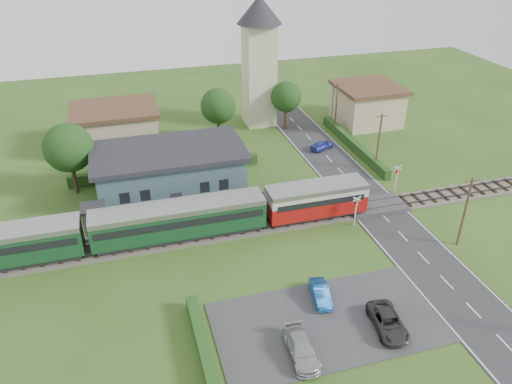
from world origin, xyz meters
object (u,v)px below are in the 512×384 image
object	(u,v)px
crossing_signal_near	(356,207)
pedestrian_far	(125,219)
station_building	(170,171)
train	(144,225)
house_east	(367,104)
church_tower	(259,52)
equipment_hut	(94,218)
crossing_signal_far	(397,175)
car_park_silver	(301,349)
car_park_dark	(388,322)
pedestrian_near	(262,199)
house_west	(116,127)
car_park_blue	(321,293)
car_on_road	(322,145)

from	to	relation	value
crossing_signal_near	pedestrian_far	size ratio (longest dim) A/B	2.09
station_building	crossing_signal_near	distance (m)	19.98
train	house_east	xyz separation A→B (m)	(33.56, 22.00, 0.62)
house_east	church_tower	bearing A→B (deg)	165.07
equipment_hut	crossing_signal_far	xyz separation A→B (m)	(31.60, -0.81, 0.39)
equipment_hut	train	bearing A→B (deg)	-35.78
car_park_silver	pedestrian_far	world-z (taller)	pedestrian_far
car_park_dark	station_building	bearing A→B (deg)	123.97
equipment_hut	church_tower	world-z (taller)	church_tower
train	crossing_signal_far	world-z (taller)	train
house_east	pedestrian_near	xyz separation A→B (m)	(-21.53, -19.11, -1.48)
house_west	crossing_signal_near	world-z (taller)	house_west
crossing_signal_far	pedestrian_near	xyz separation A→B (m)	(-15.13, 0.50, -0.83)
crossing_signal_far	car_park_blue	size ratio (longest dim) A/B	0.93
car_park_dark	pedestrian_near	distance (m)	19.19
crossing_signal_far	pedestrian_near	distance (m)	15.16
house_east	pedestrian_far	bearing A→B (deg)	-151.76
house_west	pedestrian_far	bearing A→B (deg)	-90.77
house_east	equipment_hut	bearing A→B (deg)	-153.68
house_east	crossing_signal_near	distance (m)	27.95
car_park_dark	pedestrian_far	xyz separation A→B (m)	(-17.83, 18.91, 0.54)
crossing_signal_near	car_park_silver	bearing A→B (deg)	-127.69
church_tower	station_building	bearing A→B (deg)	-131.41
house_west	pedestrian_near	bearing A→B (deg)	-56.18
station_building	crossing_signal_near	world-z (taller)	station_building
car_park_dark	pedestrian_far	distance (m)	26.00
church_tower	pedestrian_near	size ratio (longest dim) A/B	10.16
house_west	pedestrian_near	world-z (taller)	house_west
house_east	pedestrian_near	bearing A→B (deg)	-138.41
crossing_signal_near	car_park_blue	size ratio (longest dim) A/B	0.93
church_tower	car_park_dark	distance (m)	42.99
train	car_park_silver	xyz separation A→B (m)	(9.07, -16.50, -1.45)
church_tower	crossing_signal_near	size ratio (longest dim) A/B	5.37
station_building	train	size ratio (longest dim) A/B	0.37
house_west	car_park_silver	world-z (taller)	house_west
car_park_dark	church_tower	bearing A→B (deg)	93.82
house_west	car_park_dark	world-z (taller)	house_west
equipment_hut	pedestrian_near	world-z (taller)	equipment_hut
equipment_hut	car_park_dark	bearing A→B (deg)	-42.81
station_building	pedestrian_near	distance (m)	10.53
car_park_silver	pedestrian_far	xyz separation A→B (m)	(-10.78, 19.56, 0.51)
church_tower	house_east	bearing A→B (deg)	-14.93
house_west	crossing_signal_near	size ratio (longest dim) A/B	3.30
church_tower	crossing_signal_far	distance (m)	26.39
car_on_road	church_tower	bearing A→B (deg)	0.84
station_building	car_park_blue	size ratio (longest dim) A/B	4.53
station_building	church_tower	xyz separation A→B (m)	(15.00, 17.01, 7.53)
crossing_signal_near	car_on_road	bearing A→B (deg)	77.46
house_east	car_park_dark	bearing A→B (deg)	-114.73
station_building	house_west	distance (m)	14.87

